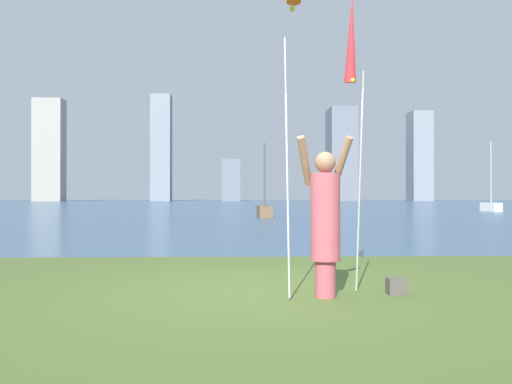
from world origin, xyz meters
name	(u,v)px	position (x,y,z in m)	size (l,w,h in m)	color
ground	(243,206)	(0.00, 50.95, -0.06)	(120.00, 138.00, 0.12)	#475B28
person	(325,217)	(0.76, -0.41, 0.96)	(0.72, 0.53, 1.95)	#B24C59
kite_flag_right	(352,46)	(1.21, 0.16, 3.20)	(0.16, 0.84, 3.87)	#B2B2B7
bag	(396,286)	(1.66, -0.28, 0.10)	(0.21, 0.20, 0.20)	#4C4742
sailboat_2	(264,211)	(1.08, 21.86, 0.35)	(0.78, 3.07, 4.12)	brown
sailboat_4	(491,206)	(18.61, 31.34, 0.37)	(1.03, 1.75, 5.26)	white
skyline_tower_0	(49,150)	(-36.87, 92.55, 9.79)	(5.43, 3.50, 19.58)	gray
skyline_tower_1	(161,148)	(-15.82, 94.76, 10.47)	(3.86, 3.45, 20.94)	gray
skyline_tower_2	(231,180)	(-2.09, 95.88, 4.16)	(3.70, 3.16, 8.31)	slate
skyline_tower_3	(341,155)	(20.10, 95.77, 9.27)	(5.17, 7.59, 18.54)	slate
skyline_tower_4	(420,156)	(35.76, 94.95, 8.92)	(4.01, 4.74, 17.83)	gray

